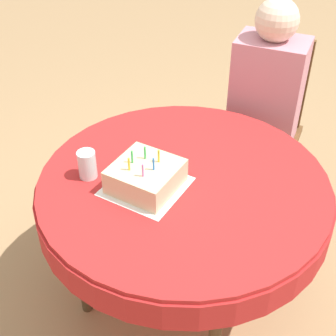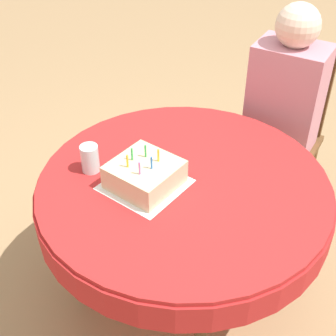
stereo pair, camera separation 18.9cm
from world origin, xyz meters
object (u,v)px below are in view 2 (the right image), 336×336
chair (284,127)px  drinking_glass (90,158)px  person (284,99)px  birthday_cake (145,174)px

chair → drinking_glass: size_ratio=8.07×
person → birthday_cake: size_ratio=4.94×
chair → person: bearing=-90.0°
person → drinking_glass: (-0.39, -1.00, 0.03)m
person → birthday_cake: (-0.15, -0.94, 0.02)m
birthday_cake → drinking_glass: bearing=-165.3°
chair → drinking_glass: chair is taller
birthday_cake → drinking_glass: size_ratio=2.06×
chair → drinking_glass: bearing=-116.4°
person → drinking_glass: 1.08m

